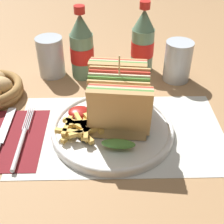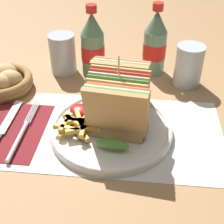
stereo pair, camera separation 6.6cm
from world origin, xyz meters
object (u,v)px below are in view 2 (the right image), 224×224
at_px(coke_bottle_near, 93,46).
at_px(glass_near, 188,68).
at_px(glass_far, 63,56).
at_px(fork, 21,134).
at_px(plate_main, 111,129).
at_px(bread_basket, 2,81).
at_px(knife, 3,129).
at_px(club_sandwich, 119,99).
at_px(coke_bottle_far, 155,44).

xyz_separation_m(coke_bottle_near, glass_near, (0.25, -0.02, -0.04)).
bearing_deg(glass_far, coke_bottle_near, -5.60).
xyz_separation_m(fork, glass_near, (0.36, 0.26, 0.04)).
height_order(plate_main, bread_basket, bread_basket).
bearing_deg(glass_far, knife, -104.68).
bearing_deg(club_sandwich, fork, -165.36).
relative_size(coke_bottle_far, glass_near, 1.80).
xyz_separation_m(knife, coke_bottle_near, (0.16, 0.26, 0.08)).
relative_size(glass_far, bread_basket, 0.68).
height_order(fork, glass_far, glass_far).
relative_size(plate_main, glass_far, 2.43).
bearing_deg(bread_basket, coke_bottle_far, 19.03).
xyz_separation_m(coke_bottle_far, glass_far, (-0.25, -0.02, -0.04)).
height_order(plate_main, coke_bottle_near, coke_bottle_near).
bearing_deg(coke_bottle_near, coke_bottle_far, 10.84).
bearing_deg(club_sandwich, plate_main, -130.42).
bearing_deg(plate_main, bread_basket, 154.10).
height_order(plate_main, club_sandwich, club_sandwich).
bearing_deg(glass_far, glass_near, -5.59).
relative_size(plate_main, bread_basket, 1.66).
height_order(knife, glass_near, glass_near).
bearing_deg(coke_bottle_far, fork, -131.34).
height_order(club_sandwich, fork, club_sandwich).
distance_m(coke_bottle_near, coke_bottle_far, 0.17).
bearing_deg(glass_near, knife, -149.60).
xyz_separation_m(plate_main, coke_bottle_near, (-0.07, 0.25, 0.07)).
relative_size(club_sandwich, coke_bottle_near, 1.07).
relative_size(plate_main, glass_near, 2.43).
distance_m(club_sandwich, coke_bottle_near, 0.25).
relative_size(knife, bread_basket, 1.30).
bearing_deg(coke_bottle_far, plate_main, -107.78).
bearing_deg(fork, plate_main, 10.58).
distance_m(club_sandwich, bread_basket, 0.34).
distance_m(plate_main, bread_basket, 0.33).
distance_m(fork, coke_bottle_near, 0.31).
relative_size(fork, knife, 0.97).
relative_size(glass_near, glass_far, 1.00).
distance_m(fork, coke_bottle_far, 0.42).
distance_m(plate_main, glass_far, 0.30).
bearing_deg(plate_main, knife, -175.26).
xyz_separation_m(coke_bottle_far, glass_near, (0.09, -0.06, -0.04)).
bearing_deg(bread_basket, glass_far, 38.98).
xyz_separation_m(coke_bottle_near, glass_far, (-0.09, 0.01, -0.04)).
bearing_deg(coke_bottle_near, plate_main, -73.09).
bearing_deg(coke_bottle_near, club_sandwich, -68.84).
bearing_deg(glass_far, plate_main, -57.71).
bearing_deg(plate_main, glass_near, 51.25).
relative_size(glass_near, bread_basket, 0.68).
bearing_deg(knife, glass_far, 75.01).
height_order(coke_bottle_far, bread_basket, coke_bottle_far).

